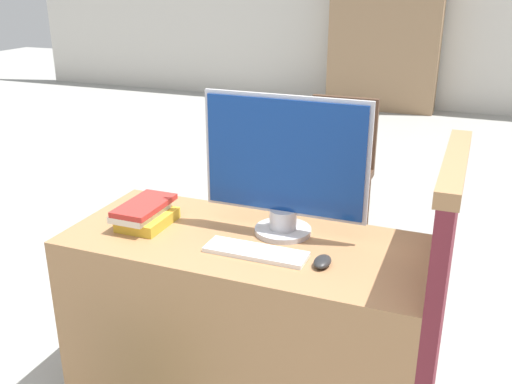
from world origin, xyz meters
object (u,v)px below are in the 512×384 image
(monitor, at_px, (284,167))
(far_chair, at_px, (338,162))
(keyboard, at_px, (256,252))
(book_stack, at_px, (145,214))
(mouse, at_px, (322,262))

(monitor, distance_m, far_chair, 1.76)
(monitor, bearing_deg, keyboard, -98.50)
(book_stack, distance_m, far_chair, 1.85)
(keyboard, distance_m, book_stack, 0.50)
(monitor, bearing_deg, far_chair, 96.53)
(keyboard, distance_m, mouse, 0.24)
(keyboard, bearing_deg, book_stack, 171.41)
(mouse, xyz_separation_m, far_chair, (-0.40, 1.87, -0.25))
(keyboard, relative_size, book_stack, 1.35)
(monitor, distance_m, book_stack, 0.58)
(mouse, distance_m, book_stack, 0.73)
(mouse, bearing_deg, far_chair, 102.05)
(keyboard, bearing_deg, monitor, 81.50)
(mouse, relative_size, far_chair, 0.10)
(keyboard, xyz_separation_m, far_chair, (-0.16, 1.87, -0.25))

